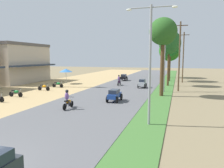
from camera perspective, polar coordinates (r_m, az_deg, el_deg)
The scene contains 19 objects.
shophouse_mid at distance 42.03m, azimuth -23.79°, elevation 5.11°, with size 7.61×11.11×6.90m.
parked_motorbike_fourth at distance 26.21m, azimuth -24.08°, elevation -2.07°, with size 1.80×0.54×0.94m.
parked_motorbike_fifth at distance 29.88m, azimuth -17.58°, elevation -0.74°, with size 1.80×0.54×0.94m.
parked_motorbike_sixth at distance 32.44m, azimuth -14.14°, elevation -0.04°, with size 1.80×0.54×0.94m.
vendor_umbrella at distance 36.68m, azimuth -12.09°, elevation 3.56°, with size 2.20×2.20×2.52m.
median_tree_nearest at distance 25.19m, azimuth 13.36°, elevation 13.02°, with size 3.09×3.09×8.76m.
median_tree_second at distance 34.61m, azimuth 14.86°, elevation 10.61°, with size 3.14×3.14×8.59m.
median_tree_third at distance 41.83m, azimuth 15.16°, elevation 10.31°, with size 3.88×3.88×9.42m.
median_tree_fourth at distance 48.77m, azimuth 15.00°, elevation 8.51°, with size 4.54×4.54×8.12m.
streetlamp_near at distance 13.94m, azimuth 10.06°, elevation 7.03°, with size 3.16×0.20×7.58m.
streetlamp_mid at distance 28.19m, azimuth 13.79°, elevation 7.55°, with size 3.16×0.20×8.24m.
streetlamp_far at distance 45.65m, azimuth 15.16°, elevation 6.89°, with size 3.16×0.20×7.72m.
utility_pole_near at distance 29.46m, azimuth 17.41°, elevation 7.20°, with size 1.80×0.20×8.97m.
utility_pole_far at distance 40.04m, azimuth 18.32°, elevation 6.92°, with size 1.80×0.20×8.82m.
car_sedan_blue at distance 21.45m, azimuth 0.65°, elevation -2.84°, with size 1.10×2.26×1.19m.
car_hatchback_silver at distance 31.39m, azimuth 8.01°, elevation 0.23°, with size 1.04×2.00×1.23m.
car_sedan_black at distance 40.92m, azimuth 3.08°, elevation 1.85°, with size 1.10×2.26×1.19m.
motorbike_foreground_rider at distance 18.67m, azimuth -11.64°, elevation -4.12°, with size 0.54×1.80×1.66m.
motorbike_ahead_second at distance 33.61m, azimuth 1.87°, elevation 0.93°, with size 0.54×1.80×1.66m.
Camera 1 is at (7.57, -5.49, 4.41)m, focal length 34.56 mm.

